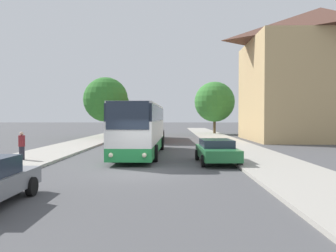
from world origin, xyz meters
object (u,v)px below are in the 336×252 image
at_px(bus_front, 141,128).
at_px(pedestrian_waiting_far, 22,146).
at_px(tree_left_far, 106,100).
at_px(bus_middle, 152,124).
at_px(tree_right_near, 215,102).
at_px(tree_left_near, 114,104).
at_px(parked_car_right_near, 217,150).

xyz_separation_m(bus_front, pedestrian_waiting_far, (-6.46, -3.88, -0.88)).
relative_size(pedestrian_waiting_far, tree_left_far, 0.22).
distance_m(bus_front, bus_middle, 14.49).
relative_size(bus_front, tree_right_near, 1.53).
bearing_deg(bus_front, tree_left_near, 105.92).
height_order(tree_left_near, tree_left_far, tree_left_far).
bearing_deg(bus_middle, parked_car_right_near, -76.96).
distance_m(parked_car_right_near, pedestrian_waiting_far, 11.11).
bearing_deg(tree_right_near, bus_front, -107.23).
bearing_deg(parked_car_right_near, bus_middle, -77.47).
relative_size(parked_car_right_near, tree_right_near, 0.58).
relative_size(pedestrian_waiting_far, tree_left_near, 0.25).
xyz_separation_m(parked_car_right_near, tree_left_near, (-10.46, 26.13, 3.67)).
height_order(bus_front, tree_left_near, tree_left_near).
bearing_deg(parked_car_right_near, tree_left_far, -65.29).
relative_size(tree_left_far, tree_right_near, 0.92).
bearing_deg(bus_middle, tree_left_far, 157.58).
relative_size(bus_middle, parked_car_right_near, 2.54).
bearing_deg(bus_middle, bus_front, -90.76).
distance_m(bus_middle, parked_car_right_near, 19.21).
bearing_deg(bus_middle, tree_left_near, 124.80).
bearing_deg(bus_middle, tree_right_near, 54.24).
xyz_separation_m(bus_middle, tree_left_near, (-5.59, 7.57, 2.57)).
bearing_deg(tree_left_far, bus_front, -70.62).
xyz_separation_m(bus_front, parked_car_right_near, (4.64, -4.06, -1.11)).
bearing_deg(pedestrian_waiting_far, bus_middle, 99.60).
relative_size(bus_middle, tree_left_near, 1.84).
height_order(bus_middle, tree_left_far, tree_left_far).
distance_m(pedestrian_waiting_far, tree_left_near, 26.18).
distance_m(tree_left_near, tree_right_near, 15.26).
xyz_separation_m(bus_middle, tree_right_near, (8.71, 12.86, 3.12)).
relative_size(bus_middle, tree_left_far, 1.61).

